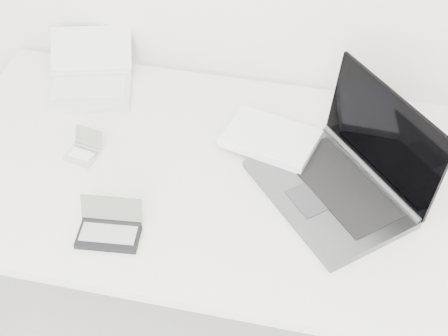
% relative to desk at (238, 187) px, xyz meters
% --- Properties ---
extents(desk, '(1.60, 0.80, 0.73)m').
position_rel_desk_xyz_m(desk, '(0.00, 0.00, 0.00)').
color(desk, white).
rests_on(desk, ground).
extents(laptop_large, '(0.55, 0.49, 0.26)m').
position_rel_desk_xyz_m(laptop_large, '(0.22, 0.03, 0.09)').
color(laptop_large, '#5A5D5F').
rests_on(laptop_large, desk).
extents(netbook_open_white, '(0.31, 0.35, 0.10)m').
position_rel_desk_xyz_m(netbook_open_white, '(-0.51, 0.27, 0.07)').
color(netbook_open_white, silver).
rests_on(netbook_open_white, desk).
extents(pda_silver, '(0.09, 0.10, 0.06)m').
position_rel_desk_xyz_m(pda_silver, '(-0.42, -0.01, 0.06)').
color(pda_silver, silver).
rests_on(pda_silver, desk).
extents(palmtop_charcoal, '(0.16, 0.12, 0.08)m').
position_rel_desk_xyz_m(palmtop_charcoal, '(-0.26, -0.25, 0.06)').
color(palmtop_charcoal, black).
rests_on(palmtop_charcoal, desk).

